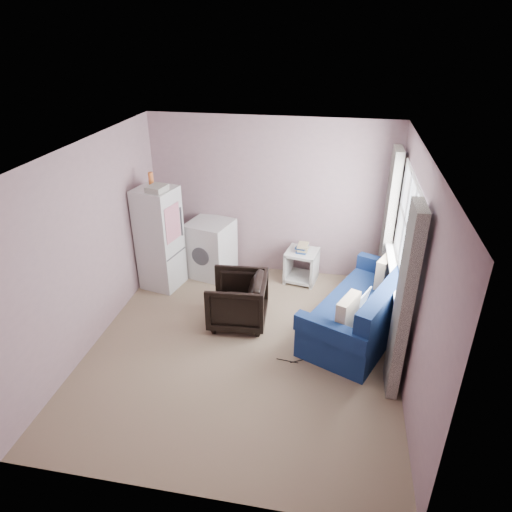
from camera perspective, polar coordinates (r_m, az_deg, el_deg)
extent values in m
cube|color=#8B735B|center=(5.94, -1.57, -11.30)|extent=(3.80, 4.20, 0.02)
cube|color=silver|center=(4.80, -1.95, 12.98)|extent=(3.80, 4.20, 0.02)
cube|color=gray|center=(7.15, 1.84, 7.27)|extent=(3.80, 0.02, 2.50)
cube|color=gray|center=(3.59, -9.12, -16.05)|extent=(3.80, 0.02, 2.50)
cube|color=gray|center=(5.92, -20.12, 1.13)|extent=(0.02, 4.20, 2.50)
cube|color=gray|center=(5.23, 19.20, -2.23)|extent=(0.02, 4.20, 2.50)
cube|color=white|center=(5.75, 18.56, 3.35)|extent=(0.01, 1.60, 1.20)
imported|color=black|center=(6.15, -2.34, -5.25)|extent=(0.76, 0.80, 0.77)
cube|color=silver|center=(7.00, -11.96, 2.13)|extent=(0.64, 0.64, 1.58)
cube|color=#38383D|center=(6.95, -9.91, 0.26)|extent=(0.11, 0.50, 0.02)
cube|color=#38383D|center=(6.91, -9.31, 4.28)|extent=(0.02, 0.03, 0.45)
cube|color=silver|center=(6.71, -10.36, 4.08)|extent=(0.08, 0.37, 0.54)
cylinder|color=orange|center=(6.76, -12.99, 9.29)|extent=(0.09, 0.09, 0.22)
cube|color=#A09F96|center=(6.57, -12.29, 8.24)|extent=(0.29, 0.31, 0.08)
cube|color=silver|center=(7.35, -5.67, 0.96)|extent=(0.78, 0.78, 0.91)
cube|color=#38383D|center=(7.16, -5.90, 3.93)|extent=(0.72, 0.70, 0.05)
cylinder|color=#38383D|center=(7.10, -6.97, -0.06)|extent=(0.30, 0.09, 0.30)
cube|color=silver|center=(7.12, 5.80, 0.44)|extent=(0.54, 0.54, 0.04)
cube|color=silver|center=(7.33, 5.64, -2.60)|extent=(0.54, 0.54, 0.04)
cube|color=silver|center=(7.28, 4.08, -0.96)|extent=(0.12, 0.47, 0.52)
cube|color=silver|center=(7.19, 7.36, -1.51)|extent=(0.12, 0.47, 0.52)
cube|color=navy|center=(7.10, 5.81, 0.70)|extent=(0.19, 0.25, 0.03)
cube|color=tan|center=(7.09, 5.92, 0.91)|extent=(0.18, 0.24, 0.03)
cube|color=navy|center=(7.08, 5.76, 1.19)|extent=(0.21, 0.26, 0.03)
cube|color=tan|center=(7.06, 5.90, 1.35)|extent=(0.17, 0.24, 0.03)
cube|color=navy|center=(6.24, 12.91, -7.43)|extent=(1.61, 2.12, 0.43)
cube|color=navy|center=(5.91, 16.54, -4.85)|extent=(0.95, 1.83, 0.47)
cube|color=navy|center=(5.34, 9.35, -9.39)|extent=(0.89, 0.50, 0.21)
cube|color=navy|center=(6.84, 16.19, -1.44)|extent=(0.89, 0.50, 0.21)
cube|color=beige|center=(5.50, 11.36, -7.03)|extent=(0.29, 0.44, 0.43)
cube|color=beige|center=(6.51, 15.83, -1.82)|extent=(0.29, 0.44, 0.43)
cube|color=silver|center=(6.06, 11.99, -5.92)|extent=(0.37, 0.42, 0.02)
cube|color=silver|center=(5.95, 13.27, -5.31)|extent=(0.20, 0.35, 0.23)
cube|color=white|center=(6.00, 17.04, -2.09)|extent=(0.14, 1.70, 0.04)
cube|color=white|center=(6.00, 17.55, -1.88)|extent=(0.02, 1.68, 0.05)
cube|color=white|center=(5.74, 18.38, 3.37)|extent=(0.02, 1.68, 0.05)
cube|color=white|center=(5.54, 19.28, 9.04)|extent=(0.02, 1.68, 0.05)
cube|color=white|center=(5.02, 19.31, -0.26)|extent=(0.02, 0.05, 1.20)
cube|color=white|center=(5.50, 18.66, 2.26)|extent=(0.02, 0.05, 1.20)
cube|color=white|center=(5.99, 18.12, 4.38)|extent=(0.02, 0.05, 1.20)
cube|color=white|center=(6.48, 17.66, 6.17)|extent=(0.02, 0.05, 1.20)
cube|color=beige|center=(4.96, 17.96, -5.75)|extent=(0.12, 0.46, 2.18)
cube|color=beige|center=(6.87, 16.24, 3.96)|extent=(0.12, 0.46, 2.18)
cylinder|color=black|center=(5.74, 5.57, -12.85)|extent=(0.24, 0.14, 0.01)
cylinder|color=black|center=(5.72, 3.93, -12.94)|extent=(0.27, 0.04, 0.01)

